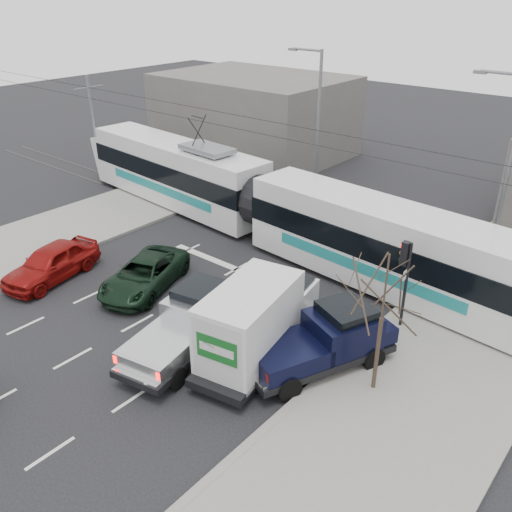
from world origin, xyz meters
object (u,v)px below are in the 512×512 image
Objects in this scene: green_car at (144,274)px; red_car at (51,263)px; traffic_signal at (405,266)px; navy_pickup at (327,339)px; street_lamp_near at (505,164)px; box_truck at (258,321)px; silver_pickup at (191,321)px; bare_tree at (385,294)px; tram at (263,203)px; street_lamp_far at (316,119)px.

green_car is 4.53m from red_car.
navy_pickup is (-0.84, -3.91, -1.61)m from traffic_signal.
street_lamp_near is 1.39× the size of box_truck.
silver_pickup reaches higher than red_car.
navy_pickup is 1.14× the size of green_car.
green_car is at bearing -177.72° from bare_tree.
box_truck is at bearing 13.03° from silver_pickup.
bare_tree is at bearing -29.29° from tram.
traffic_signal reaches higher than red_car.
tram reaches higher than navy_pickup.
green_car is (-4.70, 1.64, -0.37)m from silver_pickup.
street_lamp_far is at bearing 67.01° from red_car.
bare_tree is 1.39× the size of traffic_signal.
tram is at bearing 161.84° from traffic_signal.
tram reaches higher than box_truck.
street_lamp_far reaches higher than green_car.
green_car is (-11.24, -0.45, -3.09)m from bare_tree.
box_truck reaches higher than red_car.
silver_pickup is 2.60m from box_truck.
box_truck is 1.12× the size of navy_pickup.
silver_pickup is at bearing -162.28° from bare_tree.
street_lamp_far reaches higher than silver_pickup.
street_lamp_far is 1.78× the size of green_car.
navy_pickup is at bearing 0.51° from red_car.
navy_pickup is (9.82, -13.41, -3.98)m from street_lamp_far.
street_lamp_near is at bearing 27.77° from green_car.
street_lamp_far is (-11.79, 13.50, 1.32)m from bare_tree.
green_car is at bearing 164.50° from box_truck.
silver_pickup is 1.08× the size of navy_pickup.
tram is 7.69m from green_car.
traffic_signal reaches higher than navy_pickup.
traffic_signal is 8.31m from silver_pickup.
traffic_signal reaches higher than silver_pickup.
street_lamp_far is at bearing 138.28° from traffic_signal.
green_car is at bearing 17.31° from red_car.
street_lamp_far reaches higher than navy_pickup.
tram is 4.84× the size of navy_pickup.
traffic_signal is 7.91m from street_lamp_near.
bare_tree is at bearing -74.24° from traffic_signal.
navy_pickup is at bearing -102.08° from traffic_signal.
silver_pickup is (4.07, -9.19, -0.94)m from tram.
green_car is (-0.63, -7.55, -1.32)m from tram.
street_lamp_near is 1.00× the size of street_lamp_far.
navy_pickup is (4.57, 2.18, 0.06)m from silver_pickup.
street_lamp_far reaches higher than tram.
box_truck is 11.16m from red_car.
tram is (-9.48, 3.11, -0.72)m from traffic_signal.
street_lamp_near reaches higher than box_truck.
bare_tree is 1.05× the size of red_car.
red_car is at bearing -170.35° from bare_tree.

